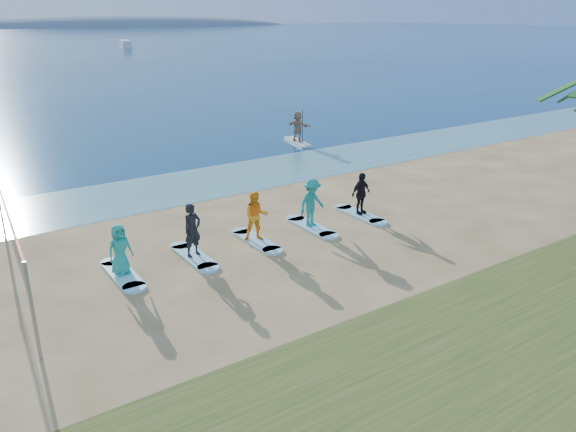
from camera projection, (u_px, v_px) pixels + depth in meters
ground at (341, 261)px, 18.24m from camera, size 600.00×600.00×0.00m
shallow_water at (200, 183)px, 26.40m from camera, size 600.00×600.00×0.00m
island_ridge at (124, 26)px, 301.44m from camera, size 220.00×56.00×18.00m
volleyball_net at (8, 224)px, 16.08m from camera, size 0.71×9.07×2.50m
paddleboard at (298, 142)px, 34.52m from camera, size 1.36×3.08×0.12m
paddleboarder at (298, 126)px, 34.18m from camera, size 1.02×1.78×1.83m
boat_offshore_b at (126, 48)px, 122.69m from camera, size 3.05×6.62×1.68m
surfboard_0 at (123, 274)px, 17.19m from camera, size 0.70×2.20×0.09m
student_0 at (120, 249)px, 16.90m from camera, size 0.86×0.65×1.59m
surfboard_1 at (194, 256)px, 18.45m from camera, size 0.70×2.20×0.09m
student_1 at (192, 230)px, 18.13m from camera, size 0.74×0.58×1.78m
surfboard_2 at (256, 241)px, 19.72m from camera, size 0.70×2.20×0.09m
student_2 at (256, 216)px, 19.40m from camera, size 1.04×0.94×1.75m
surfboard_3 at (311, 227)px, 20.98m from camera, size 0.70×2.20×0.09m
student_3 at (312, 203)px, 20.66m from camera, size 1.27×0.87×1.81m
surfboard_4 at (360, 215)px, 22.25m from camera, size 0.70×2.20×0.09m
student_4 at (361, 193)px, 21.95m from camera, size 1.02×0.53×1.67m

